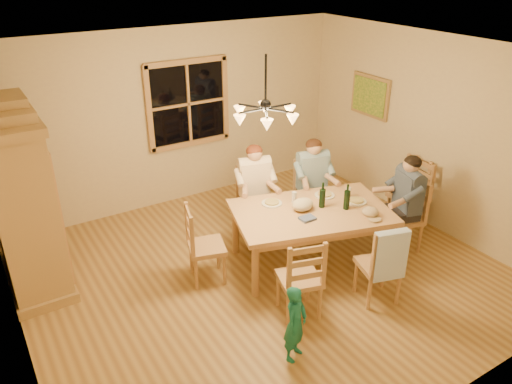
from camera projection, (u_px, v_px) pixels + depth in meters
floor at (264, 273)px, 6.25m from camera, size 5.50×5.50×0.00m
ceiling at (266, 54)px, 5.07m from camera, size 5.50×5.00×0.02m
wall_back at (176, 118)px, 7.57m from camera, size 5.50×0.02×2.70m
wall_left at (1, 243)px, 4.36m from camera, size 0.02×5.00×2.70m
wall_right at (430, 133)px, 6.96m from camera, size 0.02×5.00×2.70m
window at (188, 104)px, 7.55m from camera, size 1.30×0.06×1.30m
painting at (370, 96)px, 7.75m from camera, size 0.06×0.78×0.64m
chandelier at (265, 113)px, 5.34m from camera, size 0.77×0.68×0.71m
armoire at (22, 204)px, 5.66m from camera, size 0.66×1.40×2.30m
dining_table at (311, 217)px, 6.19m from camera, size 2.15×1.65×0.76m
chair_far_left at (255, 214)px, 7.01m from camera, size 0.54×0.53×0.99m
chair_far_right at (311, 207)px, 7.22m from camera, size 0.54×0.53×0.99m
chair_near_left at (299, 290)px, 5.46m from camera, size 0.54×0.53×0.99m
chair_near_right at (377, 276)px, 5.69m from camera, size 0.54×0.53×0.99m
chair_end_left at (207, 257)px, 6.03m from camera, size 0.53×0.54×0.99m
chair_end_right at (402, 228)px, 6.67m from camera, size 0.53×0.54×0.99m
adult_woman at (255, 179)px, 6.78m from camera, size 0.48×0.51×0.87m
adult_plaid_man at (313, 173)px, 6.98m from camera, size 0.48×0.51×0.87m
adult_slate_man at (407, 192)px, 6.44m from camera, size 0.51×0.48×0.87m
towel at (390, 255)px, 5.35m from camera, size 0.39×0.20×0.58m
wine_bottle_a at (322, 195)px, 6.16m from camera, size 0.08×0.08×0.33m
wine_bottle_b at (347, 197)px, 6.12m from camera, size 0.08×0.08×0.33m
plate_woman at (272, 203)px, 6.29m from camera, size 0.26×0.26×0.02m
plate_plaid at (325, 195)px, 6.50m from camera, size 0.26×0.26×0.02m
plate_slate at (356, 202)px, 6.34m from camera, size 0.26×0.26×0.02m
wine_glass_a at (294, 197)px, 6.32m from camera, size 0.06×0.06×0.14m
wine_glass_b at (348, 192)px, 6.44m from camera, size 0.06×0.06×0.14m
cap at (370, 212)px, 6.00m from camera, size 0.20×0.20×0.11m
napkin at (307, 218)px, 5.93m from camera, size 0.21×0.18×0.03m
cloth_bundle at (303, 204)px, 6.12m from camera, size 0.28×0.22×0.15m
child at (295, 324)px, 4.80m from camera, size 0.36×0.31×0.82m
chair_spare_front at (408, 206)px, 7.24m from camera, size 0.49×0.50×0.99m
chair_spare_back at (405, 204)px, 7.28m from camera, size 0.46×0.47×0.99m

